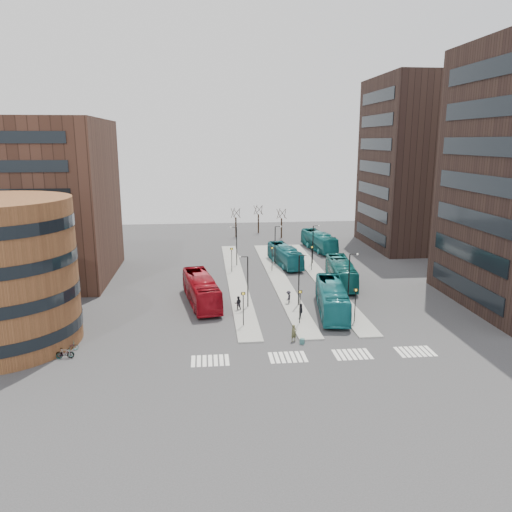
{
  "coord_description": "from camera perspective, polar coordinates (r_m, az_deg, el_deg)",
  "views": [
    {
      "loc": [
        -8.15,
        -37.36,
        19.14
      ],
      "look_at": [
        -1.91,
        23.2,
        5.0
      ],
      "focal_mm": 35.0,
      "sensor_mm": 36.0,
      "label": 1
    }
  ],
  "objects": [
    {
      "name": "bare_trees",
      "position": [
        101.94,
        0.29,
        3.81
      ],
      "size": [
        10.97,
        8.14,
        5.9
      ],
      "color": "black",
      "rests_on": "ground"
    },
    {
      "name": "sign_poles",
      "position": [
        63.39,
        3.18,
        -2.25
      ],
      "size": [
        12.45,
        22.12,
        3.65
      ],
      "color": "black",
      "rests_on": "ground"
    },
    {
      "name": "bicycle_far",
      "position": [
        50.23,
        -20.54,
        -9.69
      ],
      "size": [
        1.66,
        1.05,
        0.83
      ],
      "primitive_type": "imported",
      "rotation": [
        0.0,
        0.0,
        1.92
      ],
      "color": "gray",
      "rests_on": "ground"
    },
    {
      "name": "commuter_b",
      "position": [
        55.15,
        5.16,
        -6.3
      ],
      "size": [
        0.73,
        1.12,
        1.78
      ],
      "primitive_type": "imported",
      "rotation": [
        0.0,
        0.0,
        1.26
      ],
      "color": "black",
      "rests_on": "ground"
    },
    {
      "name": "commuter_c",
      "position": [
        59.93,
        3.74,
        -4.75
      ],
      "size": [
        1.01,
        1.22,
        1.64
      ],
      "primitive_type": "imported",
      "rotation": [
        0.0,
        0.0,
        4.26
      ],
      "color": "black",
      "rests_on": "ground"
    },
    {
      "name": "teal_bus_c",
      "position": [
        68.71,
        9.68,
        -1.86
      ],
      "size": [
        4.12,
        12.11,
        3.31
      ],
      "primitive_type": "imported",
      "rotation": [
        0.0,
        0.0,
        -0.12
      ],
      "color": "#125B59",
      "rests_on": "ground"
    },
    {
      "name": "bicycle_near",
      "position": [
        48.88,
        -20.99,
        -10.38
      ],
      "size": [
        1.64,
        0.87,
        0.82
      ],
      "primitive_type": "imported",
      "rotation": [
        0.0,
        0.0,
        1.79
      ],
      "color": "gray",
      "rests_on": "ground"
    },
    {
      "name": "teal_bus_d",
      "position": [
        89.58,
        7.19,
        1.7
      ],
      "size": [
        4.44,
        11.94,
        3.25
      ],
      "primitive_type": "imported",
      "rotation": [
        0.0,
        0.0,
        0.15
      ],
      "color": "#166B6E",
      "rests_on": "ground"
    },
    {
      "name": "commuter_a",
      "position": [
        57.57,
        -2.06,
        -5.43
      ],
      "size": [
        0.86,
        0.68,
        1.74
      ],
      "primitive_type": "imported",
      "rotation": [
        0.0,
        0.0,
        3.12
      ],
      "color": "black",
      "rests_on": "ground"
    },
    {
      "name": "island_left",
      "position": [
        70.13,
        -2.27,
        -2.71
      ],
      "size": [
        2.5,
        45.0,
        0.15
      ],
      "primitive_type": "cube",
      "color": "gray",
      "rests_on": "ground"
    },
    {
      "name": "bicycle_mid",
      "position": [
        48.75,
        -21.03,
        -10.33
      ],
      "size": [
        1.7,
        0.65,
        1.0
      ],
      "primitive_type": "imported",
      "rotation": [
        0.0,
        0.0,
        1.46
      ],
      "color": "gray",
      "rests_on": "ground"
    },
    {
      "name": "traveller",
      "position": [
        49.22,
        4.35,
        -8.78
      ],
      "size": [
        0.73,
        0.62,
        1.7
      ],
      "primitive_type": "imported",
      "rotation": [
        0.0,
        0.0,
        0.4
      ],
      "color": "#4C4C2D",
      "rests_on": "ground"
    },
    {
      "name": "red_bus",
      "position": [
        60.09,
        -6.29,
        -3.86
      ],
      "size": [
        4.88,
        12.61,
        3.43
      ],
      "primitive_type": "imported",
      "rotation": [
        0.0,
        0.0,
        0.17
      ],
      "color": "maroon",
      "rests_on": "ground"
    },
    {
      "name": "tower_far",
      "position": [
        96.22,
        19.07,
        9.91
      ],
      "size": [
        20.12,
        20.0,
        30.0
      ],
      "color": "black",
      "rests_on": "ground"
    },
    {
      "name": "teal_bus_a",
      "position": [
        57.29,
        8.66,
        -4.81
      ],
      "size": [
        4.63,
        12.43,
        3.38
      ],
      "primitive_type": "imported",
      "rotation": [
        0.0,
        0.0,
        -0.15
      ],
      "color": "#16686F",
      "rests_on": "ground"
    },
    {
      "name": "crosswalk_stripes",
      "position": [
        46.63,
        7.04,
        -11.25
      ],
      "size": [
        22.35,
        2.4,
        0.01
      ],
      "color": "silver",
      "rests_on": "ground"
    },
    {
      "name": "island_right",
      "position": [
        71.84,
        7.33,
        -2.42
      ],
      "size": [
        2.5,
        45.0,
        0.15
      ],
      "primitive_type": "cube",
      "color": "gray",
      "rests_on": "ground"
    },
    {
      "name": "ground",
      "position": [
        42.76,
        5.91,
        -13.59
      ],
      "size": [
        160.0,
        160.0,
        0.0
      ],
      "primitive_type": "plane",
      "color": "#2E2E31",
      "rests_on": "ground"
    },
    {
      "name": "island_mid",
      "position": [
        70.74,
        2.59,
        -2.57
      ],
      "size": [
        2.5,
        45.0,
        0.15
      ],
      "primitive_type": "cube",
      "color": "gray",
      "rests_on": "ground"
    },
    {
      "name": "lamp_posts",
      "position": [
        68.05,
        3.4,
        -0.17
      ],
      "size": [
        14.04,
        20.24,
        6.12
      ],
      "color": "black",
      "rests_on": "ground"
    },
    {
      "name": "suitcase",
      "position": [
        48.89,
        5.3,
        -9.69
      ],
      "size": [
        0.53,
        0.49,
        0.54
      ],
      "primitive_type": "cube",
      "rotation": [
        0.0,
        0.0,
        -0.42
      ],
      "color": "navy",
      "rests_on": "ground"
    },
    {
      "name": "teal_bus_b",
      "position": [
        78.15,
        3.32,
        0.04
      ],
      "size": [
        4.26,
        11.34,
        3.08
      ],
      "primitive_type": "imported",
      "rotation": [
        0.0,
        0.0,
        0.15
      ],
      "color": "#146068",
      "rests_on": "ground"
    },
    {
      "name": "office_block",
      "position": [
        76.32,
        -25.78,
        5.66
      ],
      "size": [
        25.0,
        20.12,
        22.0
      ],
      "color": "#43291F",
      "rests_on": "ground"
    }
  ]
}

